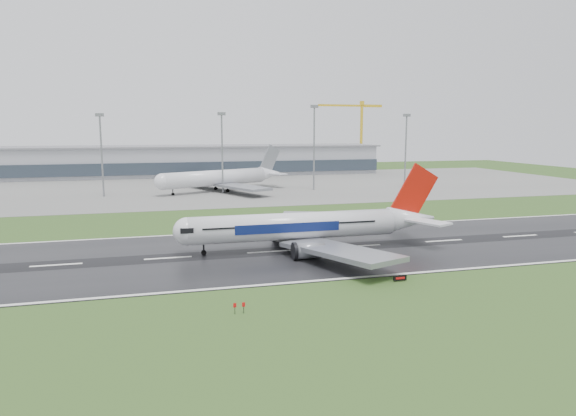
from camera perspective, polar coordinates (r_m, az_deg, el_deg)
name	(u,v)px	position (r m, az deg, el deg)	size (l,w,h in m)	color
ground	(168,258)	(102.93, -13.07, -5.44)	(520.00, 520.00, 0.00)	#2A491B
runway	(168,258)	(102.92, -13.07, -5.41)	(400.00, 45.00, 0.10)	black
apron	(157,188)	(226.24, -14.25, 2.18)	(400.00, 130.00, 0.08)	slate
terminal	(154,162)	(285.40, -14.51, 4.98)	(240.00, 36.00, 15.00)	#9597A0
main_airliner	(312,209)	(106.64, 2.65, -0.12)	(56.25, 53.57, 16.61)	silver
parked_airliner	(220,169)	(207.94, -7.49, 4.24)	(59.32, 55.23, 17.39)	silver
tower_crane	(361,135)	(325.90, 8.08, 7.95)	(42.07, 2.29, 41.74)	gold
runway_sign	(400,278)	(87.45, 12.23, -7.58)	(2.30, 0.26, 1.04)	black
floodmast_2	(102,157)	(200.80, -19.83, 5.30)	(0.64, 0.64, 29.13)	gray
floodmast_3	(222,155)	(201.98, -7.26, 5.86)	(0.64, 0.64, 29.82)	gray
floodmast_4	(314,149)	(210.22, 2.89, 6.46)	(0.64, 0.64, 32.98)	gray
floodmast_5	(406,152)	(226.19, 12.82, 6.01)	(0.64, 0.64, 29.79)	gray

